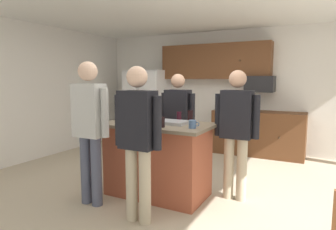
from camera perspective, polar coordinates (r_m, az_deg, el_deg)
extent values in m
plane|color=#B7A88E|center=(4.26, 2.25, -14.34)|extent=(7.04, 7.04, 0.00)
cube|color=white|center=(6.61, 12.79, 4.70)|extent=(6.40, 0.10, 2.60)
cube|color=white|center=(6.07, -26.22, 3.95)|extent=(0.10, 5.60, 2.60)
cube|color=brown|center=(6.54, 9.04, 10.25)|extent=(2.40, 0.35, 0.75)
sphere|color=#4C3823|center=(6.19, 13.83, 10.32)|extent=(0.04, 0.04, 0.04)
cube|color=brown|center=(6.26, 17.14, -3.40)|extent=(1.80, 0.60, 0.90)
sphere|color=#4C3823|center=(5.89, 20.90, -4.20)|extent=(0.04, 0.04, 0.04)
cube|color=white|center=(7.06, -4.06, 1.57)|extent=(0.94, 0.70, 1.75)
cube|color=white|center=(6.88, -7.33, 1.38)|extent=(0.44, 0.04, 1.67)
cube|color=white|center=(6.63, -4.01, 1.21)|extent=(0.44, 0.04, 1.67)
cylinder|color=#B2B2B7|center=(6.72, -5.85, 2.02)|extent=(0.02, 0.02, 0.35)
cube|color=black|center=(6.18, 17.52, 5.79)|extent=(0.56, 0.40, 0.32)
cube|color=#9E4C33|center=(3.95, -2.04, -8.91)|extent=(1.29, 0.70, 0.93)
cube|color=#756651|center=(3.85, -2.07, -1.92)|extent=(1.43, 0.84, 0.04)
cylinder|color=tan|center=(3.94, 11.76, -10.04)|extent=(0.13, 0.13, 0.81)
cylinder|color=tan|center=(3.90, 14.20, -10.29)|extent=(0.13, 0.13, 0.81)
cube|color=black|center=(3.78, 13.27, 0.14)|extent=(0.38, 0.22, 0.61)
sphere|color=tan|center=(3.75, 13.46, 6.86)|extent=(0.22, 0.22, 0.22)
cylinder|color=black|center=(3.84, 9.80, 0.05)|extent=(0.09, 0.09, 0.55)
cylinder|color=black|center=(3.73, 16.84, -0.37)|extent=(0.09, 0.09, 0.55)
cylinder|color=#232D4C|center=(4.69, 0.96, -7.21)|extent=(0.13, 0.13, 0.79)
cylinder|color=#232D4C|center=(4.62, 2.85, -7.44)|extent=(0.13, 0.13, 0.79)
cube|color=black|center=(4.54, 1.93, 1.18)|extent=(0.38, 0.22, 0.59)
sphere|color=tan|center=(4.51, 1.96, 6.67)|extent=(0.21, 0.21, 0.21)
cylinder|color=black|center=(4.65, -0.74, 1.08)|extent=(0.09, 0.09, 0.53)
cylinder|color=black|center=(4.44, 4.72, 0.77)|extent=(0.09, 0.09, 0.53)
cylinder|color=#4C5166|center=(3.85, -15.74, -10.22)|extent=(0.13, 0.13, 0.86)
cylinder|color=#4C5166|center=(3.74, -13.80, -10.68)|extent=(0.13, 0.13, 0.86)
cube|color=#B7B7B2|center=(3.64, -15.16, 0.88)|extent=(0.38, 0.22, 0.64)
sphere|color=beige|center=(3.62, -15.40, 8.24)|extent=(0.23, 0.23, 0.23)
cylinder|color=#B7B7B2|center=(3.81, -17.80, 0.78)|extent=(0.09, 0.09, 0.58)
cylinder|color=#B7B7B2|center=(3.48, -12.24, 0.40)|extent=(0.09, 0.09, 0.58)
cylinder|color=tan|center=(3.31, -7.09, -13.23)|extent=(0.13, 0.13, 0.82)
cylinder|color=tan|center=(3.22, -4.53, -13.78)|extent=(0.13, 0.13, 0.82)
cube|color=black|center=(3.09, -5.99, -0.94)|extent=(0.38, 0.22, 0.61)
sphere|color=beige|center=(3.06, -6.10, 7.42)|extent=(0.22, 0.22, 0.22)
cylinder|color=black|center=(3.23, -9.54, -0.99)|extent=(0.09, 0.09, 0.55)
cylinder|color=black|center=(2.96, -2.12, -1.61)|extent=(0.09, 0.09, 0.55)
cylinder|color=black|center=(3.91, 4.36, -0.27)|extent=(0.07, 0.07, 0.17)
cylinder|color=#4C6B99|center=(4.18, -7.86, -0.33)|extent=(0.08, 0.08, 0.09)
torus|color=#4C6B99|center=(4.15, -7.23, -0.31)|extent=(0.06, 0.01, 0.06)
cylinder|color=black|center=(3.97, 2.21, -0.32)|extent=(0.07, 0.07, 0.14)
cylinder|color=black|center=(3.95, -7.58, -0.26)|extent=(0.07, 0.07, 0.16)
cylinder|color=black|center=(3.83, -6.91, -0.70)|extent=(0.07, 0.07, 0.13)
cylinder|color=black|center=(3.52, -1.20, -1.38)|extent=(0.07, 0.07, 0.13)
cylinder|color=#4C6B99|center=(3.46, 4.79, -1.80)|extent=(0.09, 0.09, 0.10)
torus|color=#4C6B99|center=(3.43, 5.71, -1.79)|extent=(0.06, 0.01, 0.06)
cube|color=#B7B7BC|center=(3.80, 0.46, -1.58)|extent=(0.44, 0.30, 0.02)
cube|color=#A8A8AD|center=(3.79, 0.46, -1.28)|extent=(0.44, 0.30, 0.02)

